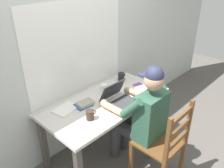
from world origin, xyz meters
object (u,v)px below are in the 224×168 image
seated_person (142,114)px  book_stack_main (84,104)px  landscape_photo_print (138,85)px  desk (107,108)px  computer_mouse (140,96)px  coffee_mug_dark (121,76)px  laptop (119,98)px  coffee_mug_spare (90,115)px  coffee_mug_white (104,88)px  wooden_chair (163,144)px

seated_person → book_stack_main: (-0.32, 0.53, 0.04)m
landscape_photo_print → desk: bearing=-174.5°
computer_mouse → coffee_mug_dark: 0.49m
desk → laptop: size_ratio=4.37×
desk → laptop: 0.20m
seated_person → coffee_mug_spare: size_ratio=10.75×
desk → landscape_photo_print: size_ratio=11.09×
coffee_mug_white → landscape_photo_print: 0.45m
laptop → computer_mouse: 0.26m
coffee_mug_white → book_stack_main: size_ratio=0.59×
book_stack_main → landscape_photo_print: 0.78m
desk → coffee_mug_white: (0.12, 0.17, 0.14)m
computer_mouse → coffee_mug_spare: (-0.65, 0.10, 0.03)m
coffee_mug_white → coffee_mug_dark: size_ratio=1.01×
computer_mouse → laptop: bearing=156.5°
coffee_mug_dark → coffee_mug_spare: 0.92m
coffee_mug_dark → seated_person: bearing=-122.8°
coffee_mug_white → coffee_mug_dark: (0.37, 0.06, 0.00)m
coffee_mug_spare → seated_person: bearing=-35.0°
wooden_chair → coffee_mug_dark: 1.06m
coffee_mug_white → laptop: bearing=-101.2°
desk → laptop: (0.07, -0.11, 0.15)m
computer_mouse → book_stack_main: 0.63m
seated_person → wooden_chair: 0.36m
computer_mouse → seated_person: bearing=-137.9°
book_stack_main → seated_person: bearing=-58.9°
wooden_chair → coffee_mug_dark: size_ratio=7.94×
desk → book_stack_main: size_ratio=7.06×
coffee_mug_white → coffee_mug_spare: bearing=-149.0°
laptop → book_stack_main: 0.38m
seated_person → coffee_mug_spare: (-0.43, 0.30, 0.07)m
laptop → landscape_photo_print: laptop is taller
desk → laptop: laptop is taller
seated_person → landscape_photo_print: 0.61m
laptop → coffee_mug_white: (0.06, 0.28, -0.00)m
computer_mouse → wooden_chair: bearing=-114.8°
seated_person → coffee_mug_white: bearing=85.7°
seated_person → landscape_photo_print: size_ratio=9.62×
desk → coffee_mug_spare: 0.40m
wooden_chair → book_stack_main: wooden_chair is taller
desk → coffee_mug_spare: bearing=-161.9°
coffee_mug_dark → computer_mouse: bearing=-113.5°
desk → computer_mouse: 0.39m
book_stack_main → wooden_chair: bearing=-68.6°
computer_mouse → landscape_photo_print: 0.31m
book_stack_main → coffee_mug_spare: bearing=-117.1°
coffee_mug_spare → desk: bearing=18.1°
laptop → computer_mouse: (0.23, -0.10, -0.03)m
wooden_chair → computer_mouse: (0.22, 0.48, 0.26)m
desk → book_stack_main: bearing=155.5°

